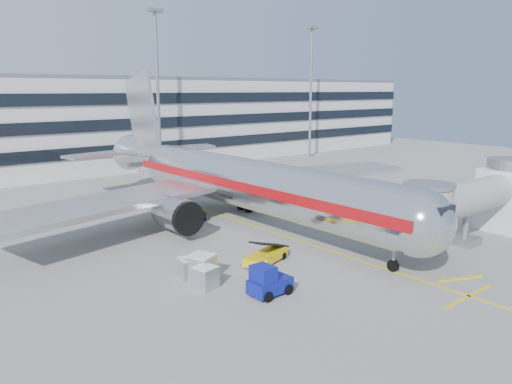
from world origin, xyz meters
TOP-DOWN VIEW (x-y plane):
  - ground at (0.00, 0.00)m, footprint 180.00×180.00m
  - lead_in_line at (0.00, 10.00)m, footprint 0.25×70.00m
  - stop_bar at (0.00, -14.00)m, footprint 6.00×0.25m
  - main_jet at (0.00, 11.72)m, footprint 50.95×48.70m
  - jet_bridge at (12.18, -8.00)m, footprint 17.80×4.50m
  - terminal at (0.00, 57.95)m, footprint 150.00×24.25m
  - light_mast_centre at (8.00, 42.00)m, footprint 2.40×1.20m
  - light_mast_east at (42.00, 42.00)m, footprint 2.40×1.20m
  - belt_loader at (-6.25, -0.55)m, footprint 4.61×2.79m
  - baggage_tug at (-10.23, -5.38)m, footprint 2.92×1.92m
  - cargo_container_left at (-12.05, -0.16)m, footprint 2.26×2.26m
  - cargo_container_right at (-12.56, 0.63)m, footprint 1.64×1.64m
  - cargo_container_front at (-12.70, -1.63)m, footprint 1.69×1.69m
  - ramp_worker at (-9.12, -4.02)m, footprint 0.80×0.70m

SIDE VIEW (x-z plane):
  - ground at x=0.00m, z-range 0.00..0.00m
  - lead_in_line at x=0.00m, z-range 0.00..0.01m
  - stop_bar at x=0.00m, z-range 0.00..0.01m
  - belt_loader at x=-6.25m, z-range -0.47..1.69m
  - cargo_container_right at x=-12.56m, z-range 0.00..1.51m
  - cargo_container_front at x=-12.70m, z-range 0.00..1.53m
  - cargo_container_left at x=-12.05m, z-range 0.01..1.84m
  - ramp_worker at x=-9.12m, z-range 0.00..1.85m
  - baggage_tug at x=-10.23m, z-range -0.14..2.02m
  - jet_bridge at x=12.18m, z-range 0.37..7.37m
  - main_jet at x=0.00m, z-range -3.79..12.26m
  - terminal at x=0.00m, z-range 0.00..15.60m
  - light_mast_centre at x=8.00m, z-range 2.15..27.60m
  - light_mast_east at x=42.00m, z-range 2.15..27.60m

